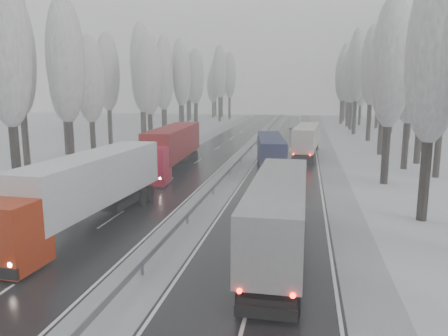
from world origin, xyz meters
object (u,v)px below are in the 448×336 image
(truck_cream_box, at_px, (307,138))
(box_truck_distant, at_px, (296,121))
(truck_blue_box, at_px, (270,151))
(truck_red_red, at_px, (171,146))
(truck_grey_tarp, at_px, (280,208))
(truck_red_white, at_px, (86,187))

(truck_cream_box, bearing_deg, box_truck_distant, 97.72)
(truck_blue_box, distance_m, truck_cream_box, 12.16)
(truck_cream_box, relative_size, truck_red_red, 0.88)
(truck_grey_tarp, height_order, truck_cream_box, truck_grey_tarp)
(truck_grey_tarp, height_order, box_truck_distant, truck_grey_tarp)
(truck_cream_box, bearing_deg, truck_red_white, -108.36)
(truck_red_white, relative_size, truck_red_red, 0.99)
(truck_blue_box, height_order, box_truck_distant, truck_blue_box)
(truck_red_white, xyz_separation_m, truck_red_red, (-0.44, 19.04, 0.04))
(truck_grey_tarp, bearing_deg, box_truck_distant, 90.97)
(truck_blue_box, relative_size, truck_red_white, 0.85)
(box_truck_distant, bearing_deg, truck_cream_box, -84.49)
(box_truck_distant, bearing_deg, truck_grey_tarp, -87.14)
(truck_blue_box, distance_m, box_truck_distant, 52.68)
(truck_cream_box, distance_m, box_truck_distant, 41.19)
(truck_red_red, bearing_deg, truck_red_white, -91.65)
(truck_grey_tarp, relative_size, truck_blue_box, 1.09)
(truck_red_red, bearing_deg, box_truck_distant, 75.03)
(truck_cream_box, bearing_deg, truck_grey_tarp, -88.10)
(truck_grey_tarp, relative_size, box_truck_distant, 2.17)
(box_truck_distant, height_order, truck_red_white, truck_red_white)
(truck_red_white, bearing_deg, box_truck_distant, 84.45)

